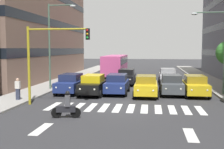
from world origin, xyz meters
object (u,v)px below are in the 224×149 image
traffic_light_gantry (46,52)px  car_5 (71,83)px  car_row2_1 (168,76)px  pedestrian_waiting (18,88)px  street_lamp_left (219,43)px  motorcycle_with_rider (67,107)px  bus_behind_traffic (115,64)px  car_2 (146,86)px  car_row2_0 (126,77)px  street_lamp_right (53,38)px  car_1 (171,84)px  car_4 (93,85)px  car_3 (117,84)px  car_0 (195,85)px

traffic_light_gantry → car_5: bearing=-91.9°
car_row2_1 → pedestrian_waiting: 17.33m
street_lamp_left → motorcycle_with_rider: bearing=41.6°
car_5 → street_lamp_left: street_lamp_left is taller
bus_behind_traffic → motorcycle_with_rider: 23.96m
car_5 → traffic_light_gantry: (0.18, 5.38, 2.82)m
car_2 → car_row2_0: (2.30, -7.47, 0.00)m
street_lamp_left → street_lamp_right: (14.73, -1.26, 0.52)m
motorcycle_with_rider → street_lamp_right: (4.39, -10.44, 4.29)m
car_5 → traffic_light_gantry: traffic_light_gantry is taller
car_1 → traffic_light_gantry: 11.12m
motorcycle_with_rider → street_lamp_left: size_ratio=0.24×
car_row2_0 → street_lamp_left: (-8.26, 6.51, 3.52)m
car_4 → car_row2_1: bearing=-127.5°
car_3 → motorcycle_with_rider: bearing=78.7°
car_row2_1 → motorcycle_with_rider: (6.65, 17.14, -0.24)m
car_1 → street_lamp_right: bearing=-5.7°
car_row2_0 → traffic_light_gantry: bearing=69.5°
car_row2_1 → bus_behind_traffic: bearing=-44.9°
car_5 → traffic_light_gantry: 6.08m
car_2 → car_row2_1: (-2.28, -8.92, 0.00)m
car_0 → car_row2_1: (1.81, -8.20, 0.00)m
car_row2_1 → traffic_light_gantry: bearing=56.2°
car_3 → pedestrian_waiting: bearing=34.5°
car_row2_1 → bus_behind_traffic: 9.67m
street_lamp_left → pedestrian_waiting: 16.50m
traffic_light_gantry → car_0: bearing=-153.6°
car_row2_1 → car_0: bearing=102.4°
car_row2_0 → bus_behind_traffic: bearing=-74.8°
motorcycle_with_rider → car_4: bearing=-88.9°
car_1 → car_5: 8.85m
car_row2_1 → bus_behind_traffic: bus_behind_traffic is taller
car_0 → car_1: (1.93, -0.41, 0.00)m
car_row2_0 → street_lamp_left: street_lamp_left is taller
car_0 → car_row2_0: same height
car_3 → car_row2_0: 6.56m
car_2 → traffic_light_gantry: (6.87, 4.72, 2.82)m
car_0 → car_row2_0: size_ratio=1.00×
car_2 → car_3: size_ratio=1.00×
pedestrian_waiting → street_lamp_right: bearing=-96.5°
street_lamp_left → street_lamp_right: size_ratio=0.87×
pedestrian_waiting → bus_behind_traffic: bearing=-104.1°
car_row2_0 → street_lamp_left: size_ratio=0.64×
car_3 → traffic_light_gantry: bearing=52.5°
car_4 → pedestrian_waiting: size_ratio=2.72×
car_5 → car_1: bearing=-176.9°
car_row2_1 → street_lamp_right: 13.53m
car_3 → car_row2_0: size_ratio=1.00×
car_3 → motorcycle_with_rider: car_3 is taller
car_4 → traffic_light_gantry: 6.02m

